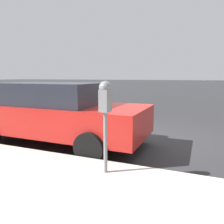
# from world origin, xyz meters

# --- Properties ---
(ground_plane) EXTENTS (220.00, 220.00, 0.00)m
(ground_plane) POSITION_xyz_m (0.00, 0.00, 0.00)
(ground_plane) COLOR #2B2B2D
(parking_meter) EXTENTS (0.21, 0.19, 1.46)m
(parking_meter) POSITION_xyz_m (-2.66, 0.06, 1.29)
(parking_meter) COLOR gray
(parking_meter) RESTS_ON sidewalk
(car_red) EXTENTS (2.07, 4.57, 1.54)m
(car_red) POSITION_xyz_m (-1.13, 2.11, 0.81)
(car_red) COLOR #B21E19
(car_red) RESTS_ON ground_plane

